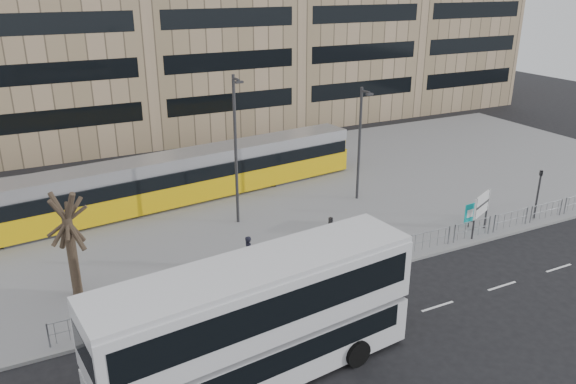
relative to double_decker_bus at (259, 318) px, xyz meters
name	(u,v)px	position (x,y,z in m)	size (l,w,h in m)	color
ground	(352,277)	(7.18, 4.80, -2.59)	(120.00, 120.00, 0.00)	black
plaza	(255,197)	(7.18, 16.80, -2.52)	(64.00, 24.00, 0.15)	gray
kerb	(352,275)	(7.18, 4.85, -2.52)	(64.00, 0.25, 0.17)	gray
pedestrian_barrier	(381,247)	(9.18, 5.30, -1.61)	(32.07, 0.07, 1.10)	gray
road_markings	(420,312)	(8.18, 0.80, -2.59)	(62.00, 0.12, 0.01)	white
double_decker_bus	(259,318)	(0.00, 0.00, 0.00)	(12.22, 4.08, 4.80)	silver
tram	(170,180)	(1.81, 18.19, -0.82)	(27.49, 5.96, 3.23)	gold
station_sign	(482,206)	(16.32, 5.60, -0.76)	(1.96, 0.96, 2.43)	#2D2D30
ad_panel	(470,214)	(16.41, 6.51, -1.57)	(0.80, 0.12, 1.49)	#2D2D30
pedestrian	(249,252)	(2.87, 7.72, -1.55)	(0.65, 0.43, 1.79)	black
traffic_light_west	(330,239)	(6.15, 5.30, -0.47)	(0.22, 0.24, 3.10)	#2D2D30
traffic_light_east	(539,188)	(20.96, 5.69, -0.47)	(0.23, 0.25, 3.10)	#2D2D30
lamp_post_west	(236,145)	(4.55, 13.35, 2.36)	(0.45, 1.04, 8.85)	#2D2D30
lamp_post_east	(360,139)	(13.12, 13.36, 1.64)	(0.45, 1.04, 7.44)	#2D2D30
bare_tree	(62,188)	(-5.25, 8.99, 2.87)	(4.72, 4.72, 7.47)	#2E2219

